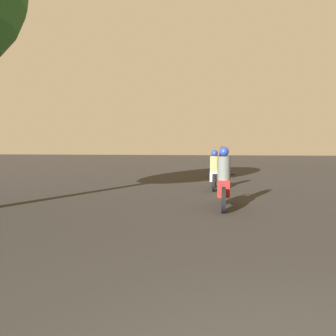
% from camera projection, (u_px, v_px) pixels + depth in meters
% --- Properties ---
extents(motorcycle_red, '(0.60, 1.91, 1.55)m').
position_uv_depth(motorcycle_red, '(224.00, 183.00, 8.27)').
color(motorcycle_red, black).
rests_on(motorcycle_red, ground_plane).
extents(motorcycle_silver, '(0.60, 1.94, 1.45)m').
position_uv_depth(motorcycle_silver, '(214.00, 173.00, 11.99)').
color(motorcycle_silver, black).
rests_on(motorcycle_silver, ground_plane).
extents(motorcycle_white, '(0.60, 2.03, 1.61)m').
position_uv_depth(motorcycle_white, '(222.00, 164.00, 16.88)').
color(motorcycle_white, black).
rests_on(motorcycle_white, ground_plane).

